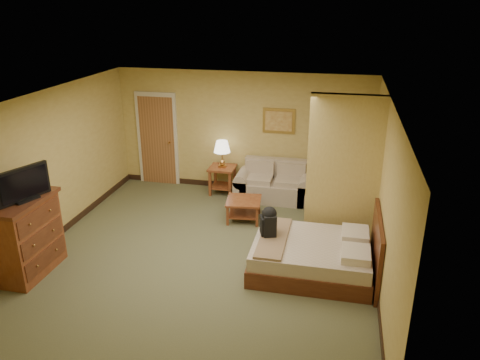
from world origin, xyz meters
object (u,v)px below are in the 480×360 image
(coffee_table, at_px, (244,205))
(dresser, at_px, (27,236))
(loveseat, at_px, (274,187))
(bed, at_px, (316,255))

(coffee_table, xyz_separation_m, dresser, (-2.83, -2.53, 0.33))
(loveseat, bearing_deg, dresser, -131.72)
(dresser, height_order, bed, dresser)
(coffee_table, relative_size, bed, 0.37)
(dresser, bearing_deg, bed, 12.82)
(bed, bearing_deg, loveseat, 111.42)
(loveseat, bearing_deg, bed, -68.58)
(loveseat, height_order, bed, bed)
(coffee_table, bearing_deg, dresser, -138.21)
(loveseat, distance_m, coffee_table, 1.20)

